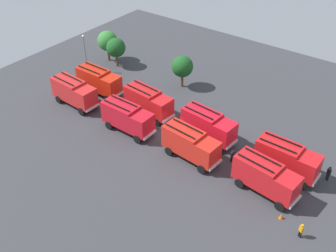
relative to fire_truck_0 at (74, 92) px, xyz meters
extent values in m
plane|color=#38383D|center=(14.81, 2.11, -2.15)|extent=(66.14, 66.14, 0.00)
cube|color=red|center=(2.45, -0.10, -0.05)|extent=(2.30, 2.59, 2.60)
cube|color=#8C9EAD|center=(3.50, -0.15, 0.26)|extent=(0.17, 2.13, 1.46)
cube|color=red|center=(-1.05, 0.04, 0.10)|extent=(4.90, 2.70, 2.90)
cube|color=black|center=(-1.02, 0.73, 1.67)|extent=(4.32, 0.30, 0.12)
cube|color=black|center=(-1.08, -0.64, 1.67)|extent=(4.32, 0.30, 0.12)
cube|color=silver|center=(3.65, -0.15, -1.20)|extent=(0.30, 2.38, 0.28)
cylinder|color=black|center=(2.70, 1.09, -1.60)|extent=(1.11, 0.40, 1.10)
cylinder|color=black|center=(2.60, -1.31, -1.60)|extent=(1.11, 0.40, 1.10)
cylinder|color=black|center=(-2.20, 1.29, -1.60)|extent=(1.11, 0.40, 1.10)
cylinder|color=black|center=(-2.30, -1.10, -1.60)|extent=(1.11, 0.40, 1.10)
cube|color=red|center=(12.58, -0.26, -0.05)|extent=(2.22, 2.52, 2.60)
cube|color=#8C9EAD|center=(13.63, -0.27, 0.26)|extent=(0.10, 2.13, 1.46)
cube|color=red|center=(9.08, -0.23, 0.10)|extent=(4.82, 2.54, 2.90)
cube|color=black|center=(9.08, 0.45, 1.67)|extent=(4.32, 0.15, 0.12)
cube|color=black|center=(9.07, -0.92, 1.67)|extent=(4.32, 0.15, 0.12)
cube|color=silver|center=(13.78, -0.27, -1.20)|extent=(0.22, 2.38, 0.28)
cylinder|color=black|center=(12.79, 0.94, -1.60)|extent=(1.10, 0.36, 1.10)
cylinder|color=black|center=(12.77, -1.46, -1.60)|extent=(1.10, 0.36, 1.10)
cylinder|color=black|center=(7.89, 0.97, -1.60)|extent=(1.10, 0.36, 1.10)
cylinder|color=black|center=(7.87, -1.43, -1.60)|extent=(1.10, 0.36, 1.10)
cube|color=red|center=(22.05, -0.14, -0.05)|extent=(2.39, 2.67, 2.60)
cube|color=#8C9EAD|center=(23.09, -0.23, 0.26)|extent=(0.25, 2.12, 1.46)
cube|color=red|center=(18.56, 0.13, 0.10)|extent=(4.98, 2.87, 2.90)
cube|color=black|center=(18.61, 0.82, 1.67)|extent=(4.32, 0.46, 0.12)
cube|color=black|center=(18.51, -0.55, 1.67)|extent=(4.32, 0.46, 0.12)
cube|color=silver|center=(23.24, -0.24, -1.20)|extent=(0.39, 2.38, 0.28)
cylinder|color=black|center=(22.34, 1.04, -1.60)|extent=(1.12, 0.44, 1.10)
cylinder|color=black|center=(22.15, -1.36, -1.60)|extent=(1.12, 0.44, 1.10)
cylinder|color=black|center=(17.46, 1.42, -1.60)|extent=(1.12, 0.44, 1.10)
cylinder|color=black|center=(17.27, -0.97, -1.60)|extent=(1.12, 0.44, 1.10)
cube|color=red|center=(31.44, -0.08, -0.05)|extent=(2.45, 2.72, 2.60)
cube|color=#8C9EAD|center=(32.49, -0.19, 0.26)|extent=(0.31, 2.12, 1.46)
cube|color=red|center=(27.96, 0.29, 0.10)|extent=(5.04, 3.00, 2.90)
cube|color=black|center=(28.04, 0.98, 1.67)|extent=(4.31, 0.58, 0.12)
cube|color=black|center=(27.89, -0.39, 1.67)|extent=(4.31, 0.58, 0.12)
cube|color=silver|center=(32.64, -0.20, -1.20)|extent=(0.45, 2.38, 0.28)
cylinder|color=black|center=(31.77, 1.10, -1.60)|extent=(1.13, 0.46, 1.10)
cylinder|color=black|center=(31.52, -1.29, -1.60)|extent=(1.13, 0.46, 1.10)
cylinder|color=black|center=(26.90, 1.62, -1.60)|extent=(1.13, 0.46, 1.10)
cylinder|color=black|center=(26.64, -0.77, -1.60)|extent=(1.13, 0.46, 1.10)
cube|color=red|center=(2.93, 4.38, -0.05)|extent=(2.21, 2.51, 2.60)
cube|color=#8C9EAD|center=(3.98, 4.38, 0.26)|extent=(0.09, 2.13, 1.46)
cube|color=red|center=(-0.57, 4.37, 0.10)|extent=(4.81, 2.51, 2.90)
cube|color=black|center=(-0.57, 5.06, 1.67)|extent=(4.32, 0.13, 0.12)
cube|color=black|center=(-0.57, 3.68, 1.67)|extent=(4.32, 0.13, 0.12)
cube|color=silver|center=(4.13, 4.39, -1.20)|extent=(0.21, 2.38, 0.28)
cylinder|color=black|center=(3.13, 5.58, -1.60)|extent=(1.10, 0.35, 1.10)
cylinder|color=black|center=(3.13, 3.18, -1.60)|extent=(1.10, 0.35, 1.10)
cylinder|color=black|center=(-1.77, 5.57, -1.60)|extent=(1.10, 0.35, 1.10)
cylinder|color=black|center=(-1.77, 3.17, -1.60)|extent=(1.10, 0.35, 1.10)
cube|color=red|center=(12.33, 4.08, -0.05)|extent=(2.39, 2.66, 2.60)
cube|color=#8C9EAD|center=(13.38, 4.00, 0.26)|extent=(0.25, 2.12, 1.46)
cube|color=red|center=(8.84, 4.35, 0.10)|extent=(4.98, 2.87, 2.90)
cube|color=black|center=(8.89, 5.04, 1.67)|extent=(4.32, 0.46, 0.12)
cube|color=black|center=(8.79, 3.67, 1.67)|extent=(4.32, 0.46, 0.12)
cube|color=silver|center=(13.53, 3.99, -1.20)|extent=(0.39, 2.38, 0.28)
cylinder|color=black|center=(12.62, 5.26, -1.60)|extent=(1.12, 0.44, 1.10)
cylinder|color=black|center=(12.43, 2.87, -1.60)|extent=(1.12, 0.44, 1.10)
cylinder|color=black|center=(7.74, 5.64, -1.60)|extent=(1.12, 0.44, 1.10)
cylinder|color=black|center=(7.55, 3.25, -1.60)|extent=(1.12, 0.44, 1.10)
cube|color=red|center=(21.70, 4.26, -0.05)|extent=(2.41, 2.68, 2.60)
cube|color=#8C9EAD|center=(22.74, 4.17, 0.26)|extent=(0.26, 2.12, 1.46)
cube|color=red|center=(18.21, 4.56, 0.10)|extent=(5.00, 2.90, 2.90)
cube|color=black|center=(18.27, 5.24, 1.67)|extent=(4.31, 0.49, 0.12)
cube|color=black|center=(18.15, 3.87, 1.67)|extent=(4.31, 0.49, 0.12)
cube|color=silver|center=(22.89, 4.15, -1.20)|extent=(0.40, 2.38, 0.28)
cylinder|color=black|center=(22.00, 5.44, -1.60)|extent=(1.13, 0.44, 1.10)
cylinder|color=black|center=(21.80, 3.04, -1.60)|extent=(1.13, 0.44, 1.10)
cylinder|color=black|center=(17.12, 5.86, -1.60)|extent=(1.13, 0.44, 1.10)
cylinder|color=black|center=(16.91, 3.47, -1.60)|extent=(1.13, 0.44, 1.10)
cube|color=red|center=(32.04, 4.29, -0.05)|extent=(2.24, 2.53, 2.60)
cube|color=#8C9EAD|center=(33.09, 4.27, 0.26)|extent=(0.11, 2.13, 1.46)
cube|color=red|center=(28.54, 4.34, 0.10)|extent=(4.84, 2.57, 2.90)
cube|color=black|center=(28.55, 5.03, 1.67)|extent=(4.32, 0.18, 0.12)
cube|color=black|center=(28.53, 3.65, 1.67)|extent=(4.32, 0.18, 0.12)
cube|color=silver|center=(33.24, 4.27, -1.20)|extent=(0.24, 2.38, 0.28)
cylinder|color=black|center=(32.26, 5.49, -1.60)|extent=(1.11, 0.37, 1.10)
cylinder|color=black|center=(32.22, 3.09, -1.60)|extent=(1.11, 0.37, 1.10)
cylinder|color=black|center=(27.36, 5.56, -1.60)|extent=(1.11, 0.37, 1.10)
cylinder|color=black|center=(27.32, 3.16, -1.60)|extent=(1.11, 0.37, 1.10)
cylinder|color=black|center=(23.83, 2.37, -1.78)|extent=(0.16, 0.16, 0.74)
cylinder|color=black|center=(23.93, 2.56, -1.78)|extent=(0.16, 0.16, 0.74)
cube|color=black|center=(23.88, 2.46, -1.09)|extent=(0.40, 0.48, 0.64)
sphere|color=beige|center=(23.88, 2.46, -0.67)|extent=(0.21, 0.21, 0.21)
cylinder|color=black|center=(23.88, 2.46, -0.59)|extent=(0.26, 0.26, 0.06)
cylinder|color=black|center=(34.37, -3.22, -1.77)|extent=(0.16, 0.16, 0.76)
cylinder|color=black|center=(34.55, -3.33, -1.77)|extent=(0.16, 0.16, 0.76)
cube|color=orange|center=(34.46, -3.28, -1.06)|extent=(0.48, 0.43, 0.66)
sphere|color=#9E704C|center=(34.46, -3.28, -0.62)|extent=(0.22, 0.22, 0.22)
cylinder|color=orange|center=(34.46, -3.28, -0.53)|extent=(0.27, 0.27, 0.06)
cylinder|color=black|center=(34.02, 6.01, -1.74)|extent=(0.16, 0.16, 0.83)
cylinder|color=black|center=(33.82, 6.10, -1.74)|extent=(0.16, 0.16, 0.83)
cube|color=black|center=(33.92, 6.05, -0.96)|extent=(0.48, 0.39, 0.72)
sphere|color=tan|center=(33.92, 6.05, -0.48)|extent=(0.24, 0.24, 0.24)
cylinder|color=black|center=(33.92, 6.05, -0.39)|extent=(0.29, 0.29, 0.07)
cylinder|color=brown|center=(-5.97, 13.12, -1.10)|extent=(0.42, 0.42, 2.10)
sphere|color=#337A33|center=(-5.97, 13.12, 1.37)|extent=(3.36, 3.36, 3.36)
cylinder|color=brown|center=(-3.39, 12.36, -1.17)|extent=(0.39, 0.39, 1.97)
sphere|color=#19511E|center=(-3.39, 12.36, 1.16)|extent=(3.15, 3.15, 3.15)
cylinder|color=brown|center=(9.16, 13.27, -1.14)|extent=(0.40, 0.40, 2.02)
sphere|color=#19511E|center=(9.16, 13.27, 1.24)|extent=(3.24, 3.24, 3.24)
cone|color=#F2600C|center=(32.12, -2.22, -1.84)|extent=(0.44, 0.44, 0.62)
cone|color=#F2600C|center=(5.98, 0.35, -1.78)|extent=(0.52, 0.52, 0.74)
cone|color=#F2600C|center=(14.02, 6.04, -1.85)|extent=(0.42, 0.42, 0.60)
cylinder|color=slate|center=(-5.95, 8.00, 0.81)|extent=(0.16, 0.16, 5.93)
sphere|color=#F2EFCC|center=(-5.95, 8.00, 3.96)|extent=(0.36, 0.36, 0.36)
camera|label=1|loc=(39.06, -30.39, 28.61)|focal=42.47mm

